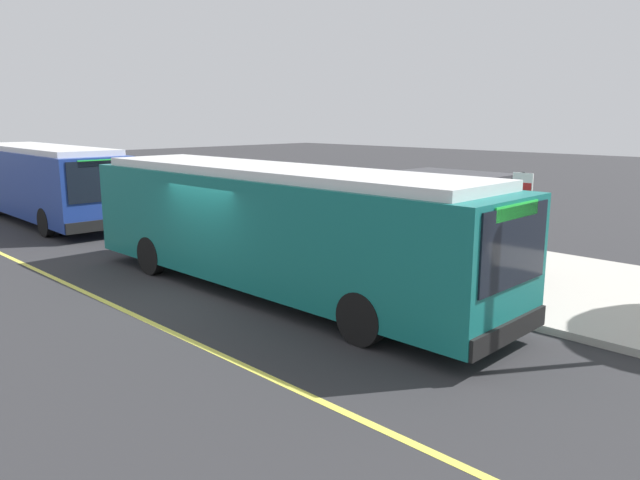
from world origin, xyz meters
TOP-DOWN VIEW (x-y plane):
  - ground_plane at (0.00, 0.00)m, footprint 120.00×120.00m
  - sidewalk_curb at (0.00, 6.00)m, footprint 44.00×6.40m
  - lane_stripe_center at (0.00, -2.20)m, footprint 36.00×0.14m
  - transit_bus_main at (1.08, 1.01)m, footprint 11.93×2.73m
  - transit_bus_second at (-12.74, 1.08)m, footprint 10.45×2.88m
  - bus_shelter at (2.62, 5.92)m, footprint 2.90×1.60m
  - waiting_bench at (2.65, 5.84)m, footprint 1.60×0.48m
  - route_sign_post at (5.71, 3.75)m, footprint 0.44×0.08m

SIDE VIEW (x-z plane):
  - ground_plane at x=0.00m, z-range 0.00..0.00m
  - lane_stripe_center at x=0.00m, z-range 0.00..0.01m
  - sidewalk_curb at x=0.00m, z-range 0.00..0.15m
  - waiting_bench at x=2.65m, z-range 0.16..1.11m
  - transit_bus_second at x=-12.74m, z-range 0.14..3.09m
  - transit_bus_main at x=1.08m, z-range 0.14..3.09m
  - bus_shelter at x=2.62m, z-range 0.68..3.16m
  - route_sign_post at x=5.71m, z-range 0.56..3.36m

